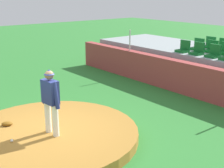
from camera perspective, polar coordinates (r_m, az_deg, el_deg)
name	(u,v)px	position (r m, az deg, el deg)	size (l,w,h in m)	color
ground_plane	(51,140)	(8.75, -11.04, -9.88)	(60.00, 60.00, 0.00)	#2C772E
pitchers_mound	(51,135)	(8.69, -11.09, -9.05)	(4.71, 4.71, 0.28)	#A2702C
pitcher	(50,97)	(8.05, -11.11, -2.38)	(0.72, 0.30, 1.72)	white
baseball	(12,141)	(8.21, -17.72, -9.77)	(0.07, 0.07, 0.07)	white
fielding_glove	(7,124)	(9.19, -18.52, -6.84)	(0.30, 0.20, 0.11)	brown
brick_barrier	(193,80)	(12.27, 14.46, 0.72)	(13.95, 0.40, 1.25)	#9B3B3A
fence_post_left	(130,40)	(14.45, 3.26, 7.95)	(0.06, 0.06, 0.94)	silver
stadium_chair_0	(184,48)	(13.80, 12.85, 6.32)	(0.48, 0.44, 0.50)	#126324
stadium_chair_1	(198,51)	(13.38, 15.26, 5.86)	(0.48, 0.44, 0.50)	#126324
stadium_chair_2	(214,53)	(13.00, 17.97, 5.33)	(0.48, 0.44, 0.50)	#126324
stadium_chair_5	(198,46)	(14.53, 15.27, 6.65)	(0.48, 0.44, 0.50)	#126324
stadium_chair_6	(211,48)	(14.09, 17.57, 6.18)	(0.48, 0.44, 0.50)	#126324
stadium_chair_10	(209,44)	(15.23, 17.25, 6.91)	(0.48, 0.44, 0.50)	#126324
stadium_chair_11	(223,46)	(14.84, 19.45, 6.49)	(0.48, 0.44, 0.50)	#126324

